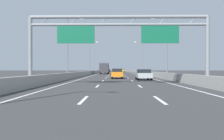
# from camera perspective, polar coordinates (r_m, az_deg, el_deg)

# --- Properties ---
(ground_plane) EXTENTS (260.00, 260.00, 0.00)m
(ground_plane) POSITION_cam_1_polar(r_m,az_deg,el_deg) (98.82, 0.92, -0.59)
(ground_plane) COLOR #38383A
(lane_dash_left_1) EXTENTS (0.16, 3.00, 0.01)m
(lane_dash_left_1) POSITION_cam_1_polar(r_m,az_deg,el_deg) (11.50, -6.78, -7.06)
(lane_dash_left_1) COLOR white
(lane_dash_left_1) RESTS_ON ground_plane
(lane_dash_left_2) EXTENTS (0.16, 3.00, 0.01)m
(lane_dash_left_2) POSITION_cam_1_polar(r_m,az_deg,el_deg) (20.42, -3.47, -3.86)
(lane_dash_left_2) COLOR white
(lane_dash_left_2) RESTS_ON ground_plane
(lane_dash_left_3) EXTENTS (0.16, 3.00, 0.01)m
(lane_dash_left_3) POSITION_cam_1_polar(r_m,az_deg,el_deg) (29.38, -2.18, -2.60)
(lane_dash_left_3) COLOR white
(lane_dash_left_3) RESTS_ON ground_plane
(lane_dash_left_4) EXTENTS (0.16, 3.00, 0.01)m
(lane_dash_left_4) POSITION_cam_1_polar(r_m,az_deg,el_deg) (38.37, -1.49, -1.93)
(lane_dash_left_4) COLOR white
(lane_dash_left_4) RESTS_ON ground_plane
(lane_dash_left_5) EXTENTS (0.16, 3.00, 0.01)m
(lane_dash_left_5) POSITION_cam_1_polar(r_m,az_deg,el_deg) (47.36, -1.07, -1.51)
(lane_dash_left_5) COLOR white
(lane_dash_left_5) RESTS_ON ground_plane
(lane_dash_left_6) EXTENTS (0.16, 3.00, 0.01)m
(lane_dash_left_6) POSITION_cam_1_polar(r_m,az_deg,el_deg) (56.35, -0.78, -1.23)
(lane_dash_left_6) COLOR white
(lane_dash_left_6) RESTS_ON ground_plane
(lane_dash_left_7) EXTENTS (0.16, 3.00, 0.01)m
(lane_dash_left_7) POSITION_cam_1_polar(r_m,az_deg,el_deg) (65.34, -0.57, -1.02)
(lane_dash_left_7) COLOR white
(lane_dash_left_7) RESTS_ON ground_plane
(lane_dash_left_8) EXTENTS (0.16, 3.00, 0.01)m
(lane_dash_left_8) POSITION_cam_1_polar(r_m,az_deg,el_deg) (74.34, -0.41, -0.87)
(lane_dash_left_8) COLOR white
(lane_dash_left_8) RESTS_ON ground_plane
(lane_dash_left_9) EXTENTS (0.16, 3.00, 0.01)m
(lane_dash_left_9) POSITION_cam_1_polar(r_m,az_deg,el_deg) (83.34, -0.29, -0.75)
(lane_dash_left_9) COLOR white
(lane_dash_left_9) RESTS_ON ground_plane
(lane_dash_left_10) EXTENTS (0.16, 3.00, 0.01)m
(lane_dash_left_10) POSITION_cam_1_polar(r_m,az_deg,el_deg) (92.33, -0.19, -0.65)
(lane_dash_left_10) COLOR white
(lane_dash_left_10) RESTS_ON ground_plane
(lane_dash_left_11) EXTENTS (0.16, 3.00, 0.01)m
(lane_dash_left_11) POSITION_cam_1_polar(r_m,az_deg,el_deg) (101.33, -0.11, -0.57)
(lane_dash_left_11) COLOR white
(lane_dash_left_11) RESTS_ON ground_plane
(lane_dash_left_12) EXTENTS (0.16, 3.00, 0.01)m
(lane_dash_left_12) POSITION_cam_1_polar(r_m,az_deg,el_deg) (110.33, -0.04, -0.50)
(lane_dash_left_12) COLOR white
(lane_dash_left_12) RESTS_ON ground_plane
(lane_dash_left_13) EXTENTS (0.16, 3.00, 0.01)m
(lane_dash_left_13) POSITION_cam_1_polar(r_m,az_deg,el_deg) (119.33, 0.02, -0.44)
(lane_dash_left_13) COLOR white
(lane_dash_left_13) RESTS_ON ground_plane
(lane_dash_left_14) EXTENTS (0.16, 3.00, 0.01)m
(lane_dash_left_14) POSITION_cam_1_polar(r_m,az_deg,el_deg) (128.33, 0.07, -0.39)
(lane_dash_left_14) COLOR white
(lane_dash_left_14) RESTS_ON ground_plane
(lane_dash_left_15) EXTENTS (0.16, 3.00, 0.01)m
(lane_dash_left_15) POSITION_cam_1_polar(r_m,az_deg,el_deg) (137.33, 0.11, -0.35)
(lane_dash_left_15) COLOR white
(lane_dash_left_15) RESTS_ON ground_plane
(lane_dash_left_16) EXTENTS (0.16, 3.00, 0.01)m
(lane_dash_left_16) POSITION_cam_1_polar(r_m,az_deg,el_deg) (146.32, 0.15, -0.31)
(lane_dash_left_16) COLOR white
(lane_dash_left_16) RESTS_ON ground_plane
(lane_dash_left_17) EXTENTS (0.16, 3.00, 0.01)m
(lane_dash_left_17) POSITION_cam_1_polar(r_m,az_deg,el_deg) (155.32, 0.19, -0.28)
(lane_dash_left_17) COLOR white
(lane_dash_left_17) RESTS_ON ground_plane
(lane_dash_right_1) EXTENTS (0.16, 3.00, 0.01)m
(lane_dash_right_1) POSITION_cam_1_polar(r_m,az_deg,el_deg) (11.60, 11.28, -7.01)
(lane_dash_right_1) COLOR white
(lane_dash_right_1) RESTS_ON ground_plane
(lane_dash_right_2) EXTENTS (0.16, 3.00, 0.01)m
(lane_dash_right_2) POSITION_cam_1_polar(r_m,az_deg,el_deg) (20.47, 6.66, -3.85)
(lane_dash_right_2) COLOR white
(lane_dash_right_2) RESTS_ON ground_plane
(lane_dash_right_3) EXTENTS (0.16, 3.00, 0.01)m
(lane_dash_right_3) POSITION_cam_1_polar(r_m,az_deg,el_deg) (29.42, 4.85, -2.60)
(lane_dash_right_3) COLOR white
(lane_dash_right_3) RESTS_ON ground_plane
(lane_dash_right_4) EXTENTS (0.16, 3.00, 0.01)m
(lane_dash_right_4) POSITION_cam_1_polar(r_m,az_deg,el_deg) (38.40, 3.88, -1.93)
(lane_dash_right_4) COLOR white
(lane_dash_right_4) RESTS_ON ground_plane
(lane_dash_right_5) EXTENTS (0.16, 3.00, 0.01)m
(lane_dash_right_5) POSITION_cam_1_polar(r_m,az_deg,el_deg) (47.38, 3.29, -1.51)
(lane_dash_right_5) COLOR white
(lane_dash_right_5) RESTS_ON ground_plane
(lane_dash_right_6) EXTENTS (0.16, 3.00, 0.01)m
(lane_dash_right_6) POSITION_cam_1_polar(r_m,az_deg,el_deg) (56.37, 2.88, -1.23)
(lane_dash_right_6) COLOR white
(lane_dash_right_6) RESTS_ON ground_plane
(lane_dash_right_7) EXTENTS (0.16, 3.00, 0.01)m
(lane_dash_right_7) POSITION_cam_1_polar(r_m,az_deg,el_deg) (65.36, 2.59, -1.02)
(lane_dash_right_7) COLOR white
(lane_dash_right_7) RESTS_ON ground_plane
(lane_dash_right_8) EXTENTS (0.16, 3.00, 0.01)m
(lane_dash_right_8) POSITION_cam_1_polar(r_m,az_deg,el_deg) (74.35, 2.36, -0.87)
(lane_dash_right_8) COLOR white
(lane_dash_right_8) RESTS_ON ground_plane
(lane_dash_right_9) EXTENTS (0.16, 3.00, 0.01)m
(lane_dash_right_9) POSITION_cam_1_polar(r_m,az_deg,el_deg) (83.35, 2.19, -0.75)
(lane_dash_right_9) COLOR white
(lane_dash_right_9) RESTS_ON ground_plane
(lane_dash_right_10) EXTENTS (0.16, 3.00, 0.01)m
(lane_dash_right_10) POSITION_cam_1_polar(r_m,az_deg,el_deg) (92.35, 2.04, -0.65)
(lane_dash_right_10) COLOR white
(lane_dash_right_10) RESTS_ON ground_plane
(lane_dash_right_11) EXTENTS (0.16, 3.00, 0.01)m
(lane_dash_right_11) POSITION_cam_1_polar(r_m,az_deg,el_deg) (101.34, 1.93, -0.57)
(lane_dash_right_11) COLOR white
(lane_dash_right_11) RESTS_ON ground_plane
(lane_dash_right_12) EXTENTS (0.16, 3.00, 0.01)m
(lane_dash_right_12) POSITION_cam_1_polar(r_m,az_deg,el_deg) (110.34, 1.83, -0.50)
(lane_dash_right_12) COLOR white
(lane_dash_right_12) RESTS_ON ground_plane
(lane_dash_right_13) EXTENTS (0.16, 3.00, 0.01)m
(lane_dash_right_13) POSITION_cam_1_polar(r_m,az_deg,el_deg) (119.34, 1.75, -0.44)
(lane_dash_right_13) COLOR white
(lane_dash_right_13) RESTS_ON ground_plane
(lane_dash_right_14) EXTENTS (0.16, 3.00, 0.01)m
(lane_dash_right_14) POSITION_cam_1_polar(r_m,az_deg,el_deg) (128.34, 1.68, -0.39)
(lane_dash_right_14) COLOR white
(lane_dash_right_14) RESTS_ON ground_plane
(lane_dash_right_15) EXTENTS (0.16, 3.00, 0.01)m
(lane_dash_right_15) POSITION_cam_1_polar(r_m,az_deg,el_deg) (137.33, 1.62, -0.35)
(lane_dash_right_15) COLOR white
(lane_dash_right_15) RESTS_ON ground_plane
(lane_dash_right_16) EXTENTS (0.16, 3.00, 0.01)m
(lane_dash_right_16) POSITION_cam_1_polar(r_m,az_deg,el_deg) (146.33, 1.56, -0.31)
(lane_dash_right_16) COLOR white
(lane_dash_right_16) RESTS_ON ground_plane
(lane_dash_right_17) EXTENTS (0.16, 3.00, 0.01)m
(lane_dash_right_17) POSITION_cam_1_polar(r_m,az_deg,el_deg) (155.33, 1.51, -0.28)
(lane_dash_right_17) COLOR white
(lane_dash_right_17) RESTS_ON ground_plane
(edge_line_left) EXTENTS (0.16, 176.00, 0.01)m
(edge_line_left) POSITION_cam_1_polar(r_m,az_deg,el_deg) (86.96, -2.52, -0.71)
(edge_line_left) COLOR white
(edge_line_left) RESTS_ON ground_plane
(edge_line_right) EXTENTS (0.16, 176.00, 0.01)m
(edge_line_right) POSITION_cam_1_polar(r_m,az_deg,el_deg) (87.00, 4.40, -0.71)
(edge_line_right) COLOR white
(edge_line_right) RESTS_ON ground_plane
(barrier_left) EXTENTS (0.45, 220.00, 0.95)m
(barrier_left) POSITION_cam_1_polar(r_m,az_deg,el_deg) (109.01, -2.73, -0.26)
(barrier_left) COLOR #9E9E99
(barrier_left) RESTS_ON ground_plane
(barrier_right) EXTENTS (0.45, 220.00, 0.95)m
(barrier_right) POSITION_cam_1_polar(r_m,az_deg,el_deg) (109.05, 4.53, -0.26)
(barrier_right) COLOR #9E9E99
(barrier_right) RESTS_ON ground_plane
(sign_gantry) EXTENTS (16.44, 0.36, 6.36)m
(sign_gantry) POSITION_cam_1_polar(r_m,az_deg,el_deg) (21.93, 1.52, 9.04)
(sign_gantry) COLOR gray
(sign_gantry) RESTS_ON ground_plane
(streetlamp_left_mid) EXTENTS (2.58, 0.28, 9.50)m
(streetlamp_left_mid) POSITION_cam_1_polar(r_m,az_deg,el_deg) (37.79, -10.25, 6.22)
(streetlamp_left_mid) COLOR slate
(streetlamp_left_mid) RESTS_ON ground_plane
(streetlamp_right_mid) EXTENTS (2.58, 0.28, 9.50)m
(streetlamp_right_mid) POSITION_cam_1_polar(r_m,az_deg,el_deg) (37.91, 12.64, 6.20)
(streetlamp_right_mid) COLOR slate
(streetlamp_right_mid) RESTS_ON ground_plane
(streetlamp_left_far) EXTENTS (2.58, 0.28, 9.50)m
(streetlamp_left_far) POSITION_cam_1_polar(r_m,az_deg,el_deg) (69.45, -5.19, 3.50)
(streetlamp_left_far) COLOR slate
(streetlamp_left_far) RESTS_ON ground_plane
(streetlamp_right_far) EXTENTS (2.58, 0.28, 9.50)m
(streetlamp_right_far) POSITION_cam_1_polar(r_m,az_deg,el_deg) (69.52, 7.17, 3.50)
(streetlamp_right_far) COLOR slate
(streetlamp_right_far) RESTS_ON ground_plane
(black_car) EXTENTS (1.75, 4.55, 1.49)m
(black_car) POSITION_cam_1_polar(r_m,az_deg,el_deg) (110.87, -0.91, -0.10)
(black_car) COLOR black
(black_car) RESTS_ON ground_plane
(white_car) EXTENTS (1.84, 4.67, 1.38)m
(white_car) POSITION_cam_1_polar(r_m,az_deg,el_deg) (118.81, -0.96, -0.10)
(white_car) COLOR silver
(white_car) RESTS_ON ground_plane
(green_car) EXTENTS (1.79, 4.18, 1.55)m
(green_car) POSITION_cam_1_polar(r_m,az_deg,el_deg) (92.36, -1.40, -0.17)
(green_car) COLOR #1E7A38
(green_car) RESTS_ON ground_plane
(silver_car) EXTENTS (1.87, 4.15, 1.43)m
(silver_car) POSITION_cam_1_polar(r_m,az_deg,el_deg) (31.88, 7.52, -1.06)
(silver_car) COLOR #A8ADB2
(silver_car) RESTS_ON ground_plane
(orange_car) EXTENTS (1.71, 4.54, 1.52)m
(orange_car) POSITION_cam_1_polar(r_m,az_deg,el_deg) (36.75, 1.21, -0.83)
(orange_car) COLOR orange
(orange_car) RESTS_ON ground_plane
(yellow_car) EXTENTS (1.88, 4.12, 1.45)m
(yellow_car) POSITION_cam_1_polar(r_m,az_deg,el_deg) (125.17, 2.45, -0.07)
(yellow_car) COLOR yellow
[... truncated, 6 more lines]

